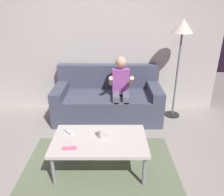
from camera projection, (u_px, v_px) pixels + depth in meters
The scene contains 10 objects.
ground_plane at pixel (92, 181), 2.29m from camera, with size 8.12×8.12×0.00m, color #9E998E.
wall_back at pixel (99, 36), 3.52m from camera, with size 4.06×0.05×2.50m, color beige.
couch at pixel (108, 100), 3.54m from camera, with size 1.67×0.80×0.81m.
person_seated_on_couch at pixel (121, 87), 3.26m from camera, with size 0.36×0.44×1.02m.
coffee_table at pixel (100, 142), 2.34m from camera, with size 1.02×0.61×0.39m.
area_rug at pixel (100, 167), 2.48m from camera, with size 1.74×1.18×0.01m, color #6B7A5B.
game_remote_white_near_edge at pixel (68, 131), 2.45m from camera, with size 0.12×0.13×0.03m.
game_remote_pink_center at pixel (70, 148), 2.16m from camera, with size 0.14×0.05×0.03m.
coffee_mug at pixel (102, 133), 2.35m from camera, with size 0.12×0.08×0.09m.
floor_lamp at pixel (182, 34), 3.14m from camera, with size 0.32×0.32×1.55m.
Camera 1 is at (0.21, -1.75, 1.72)m, focal length 34.60 mm.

